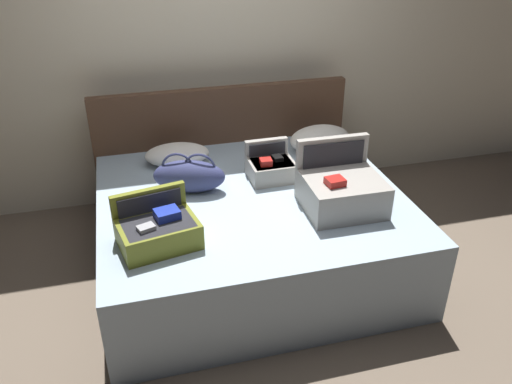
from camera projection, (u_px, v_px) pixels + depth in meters
name	position (u px, v px, depth m)	size (l,w,h in m)	color
ground_plane	(266.00, 298.00, 3.55)	(12.00, 12.00, 0.00)	#6B5B4C
back_wall	(213.00, 46.00, 4.31)	(8.00, 0.10, 2.60)	beige
bed	(251.00, 231.00, 3.74)	(2.06, 1.81, 0.58)	#99ADBC
headboard	(223.00, 148.00, 4.43)	(2.10, 0.08, 1.05)	#4C3323
hard_case_large	(342.00, 189.00, 3.40)	(0.50, 0.47, 0.42)	gray
hard_case_medium	(158.00, 229.00, 3.05)	(0.50, 0.42, 0.30)	olive
hard_case_small	(271.00, 167.00, 3.79)	(0.32, 0.30, 0.25)	gray
duffel_bag	(189.00, 176.00, 3.61)	(0.54, 0.36, 0.29)	navy
pillow_near_headboard	(177.00, 154.00, 3.99)	(0.49, 0.28, 0.16)	white
pillow_center_head	(320.00, 139.00, 4.19)	(0.50, 0.30, 0.21)	white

